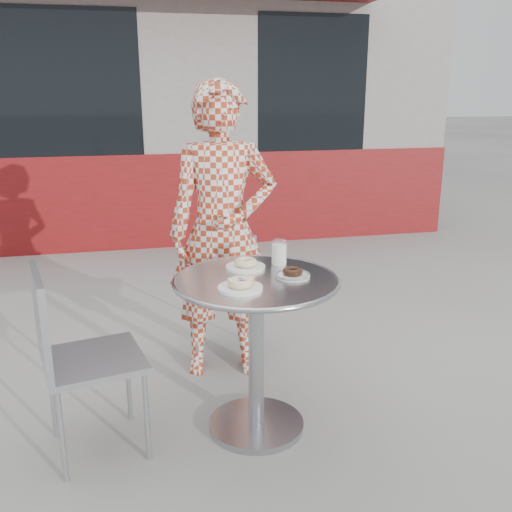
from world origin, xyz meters
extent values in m
plane|color=gray|center=(0.00, 0.00, 0.00)|extent=(60.00, 60.00, 0.00)
cube|color=gray|center=(0.00, 5.60, 1.50)|extent=(6.00, 4.00, 3.00)
cube|color=maroon|center=(0.00, 3.68, 0.50)|extent=(6.02, 0.20, 1.00)
cube|color=black|center=(-1.20, 3.61, 1.70)|extent=(1.60, 0.04, 1.40)
cube|color=black|center=(1.40, 3.61, 1.70)|extent=(1.20, 0.04, 1.40)
cylinder|color=#B5B5BA|center=(-0.03, 0.04, 0.02)|extent=(0.48, 0.48, 0.03)
cylinder|color=#B5B5BA|center=(-0.03, 0.04, 0.40)|extent=(0.08, 0.08, 0.76)
cylinder|color=#B5B5BA|center=(-0.03, 0.04, 0.79)|extent=(0.76, 0.76, 0.02)
torus|color=#B5B5BA|center=(-0.03, 0.04, 0.79)|extent=(0.79, 0.79, 0.03)
cube|color=#A4A7AC|center=(-0.05, 0.93, 0.42)|extent=(0.42, 0.42, 0.03)
cube|color=#A4A7AC|center=(-0.07, 0.75, 0.63)|extent=(0.39, 0.06, 0.39)
cube|color=#A4A7AC|center=(-0.79, 0.04, 0.46)|extent=(0.51, 0.51, 0.03)
cube|color=#A4A7AC|center=(-0.99, 0.00, 0.69)|extent=(0.12, 0.43, 0.43)
imported|color=#A23118|center=(-0.07, 0.72, 0.85)|extent=(0.67, 0.48, 1.71)
cylinder|color=white|center=(-0.05, 0.21, 0.80)|extent=(0.20, 0.20, 0.01)
torus|color=tan|center=(-0.05, 0.21, 0.83)|extent=(0.11, 0.11, 0.04)
cylinder|color=white|center=(-0.13, -0.09, 0.80)|extent=(0.20, 0.20, 0.01)
torus|color=tan|center=(-0.13, -0.09, 0.83)|extent=(0.12, 0.12, 0.04)
sphere|color=#B77A3F|center=(-0.08, -0.06, 0.83)|extent=(0.04, 0.04, 0.04)
cylinder|color=white|center=(0.14, 0.03, 0.80)|extent=(0.16, 0.16, 0.01)
torus|color=black|center=(0.14, 0.03, 0.82)|extent=(0.10, 0.10, 0.03)
torus|color=black|center=(0.14, 0.03, 0.81)|extent=(0.17, 0.17, 0.01)
cylinder|color=white|center=(0.13, 0.23, 0.85)|extent=(0.07, 0.07, 0.11)
cylinder|color=white|center=(0.13, 0.23, 0.86)|extent=(0.08, 0.08, 0.13)
camera|label=1|loc=(-0.59, -2.42, 1.65)|focal=40.00mm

